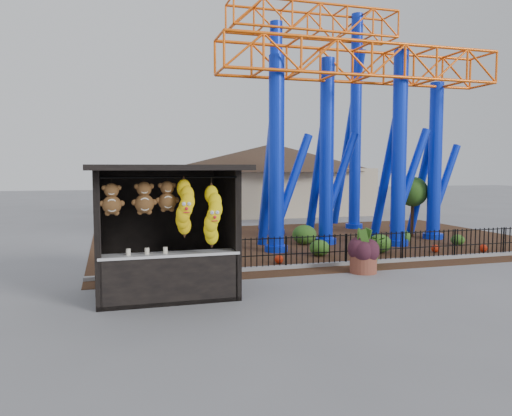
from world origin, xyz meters
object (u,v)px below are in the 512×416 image
object	(u,v)px
terracotta_planter	(363,263)
potted_plant	(371,251)
prize_booth	(166,232)
roller_coaster	(342,86)

from	to	relation	value
terracotta_planter	potted_plant	bearing A→B (deg)	49.05
terracotta_planter	potted_plant	world-z (taller)	potted_plant
prize_booth	terracotta_planter	xyz separation A→B (m)	(5.78, 0.95, -1.23)
prize_booth	potted_plant	size ratio (longest dim) A/B	3.68
prize_booth	roller_coaster	bearing A→B (deg)	41.99
roller_coaster	terracotta_planter	size ratio (longest dim) A/B	14.09
prize_booth	potted_plant	distance (m)	6.82
terracotta_planter	roller_coaster	bearing A→B (deg)	69.79
roller_coaster	terracotta_planter	world-z (taller)	roller_coaster
roller_coaster	potted_plant	xyz separation A→B (m)	(-1.62, -5.53, -5.97)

